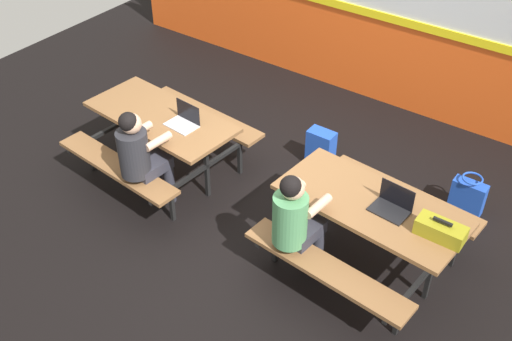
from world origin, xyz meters
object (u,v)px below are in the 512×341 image
(laptop_silver, at_px, (184,121))
(backpack_dark, at_px, (321,148))
(picnic_table_left, at_px, (162,128))
(toolbox_grey, at_px, (441,230))
(student_further, at_px, (295,219))
(tote_bag_bright, at_px, (468,196))
(student_nearer, at_px, (140,153))
(laptop_dark, at_px, (392,205))
(picnic_table_right, at_px, (369,217))

(laptop_silver, height_order, backpack_dark, laptop_silver)
(picnic_table_left, relative_size, toolbox_grey, 4.28)
(picnic_table_left, height_order, student_further, student_further)
(picnic_table_left, bearing_deg, student_further, -13.79)
(picnic_table_left, xyz_separation_m, student_further, (2.00, -0.49, 0.13))
(student_further, distance_m, tote_bag_bright, 2.10)
(student_further, distance_m, toolbox_grey, 1.19)
(picnic_table_left, height_order, tote_bag_bright, picnic_table_left)
(picnic_table_left, distance_m, student_further, 2.06)
(picnic_table_left, distance_m, student_nearer, 0.65)
(picnic_table_left, height_order, laptop_dark, laptop_dark)
(student_nearer, height_order, laptop_dark, student_nearer)
(laptop_dark, height_order, backpack_dark, laptop_dark)
(laptop_dark, bearing_deg, laptop_silver, -178.94)
(picnic_table_right, relative_size, toolbox_grey, 4.28)
(picnic_table_left, height_order, picnic_table_right, same)
(picnic_table_right, distance_m, laptop_silver, 2.14)
(picnic_table_right, xyz_separation_m, laptop_dark, (0.18, 0.02, 0.21))
(laptop_silver, distance_m, toolbox_grey, 2.77)
(picnic_table_left, distance_m, laptop_dark, 2.63)
(picnic_table_left, bearing_deg, backpack_dark, 40.08)
(student_nearer, xyz_separation_m, tote_bag_bright, (2.68, 1.89, -0.51))
(picnic_table_right, bearing_deg, student_further, -130.36)
(laptop_silver, relative_size, tote_bag_bright, 0.78)
(laptop_silver, bearing_deg, student_further, -16.62)
(toolbox_grey, xyz_separation_m, tote_bag_bright, (-0.14, 1.33, -0.62))
(picnic_table_right, bearing_deg, backpack_dark, 135.92)
(student_nearer, relative_size, student_further, 1.00)
(student_nearer, height_order, laptop_silver, student_nearer)
(tote_bag_bright, bearing_deg, picnic_table_left, -156.11)
(student_nearer, distance_m, laptop_silver, 0.60)
(picnic_table_left, xyz_separation_m, laptop_dark, (2.62, 0.05, 0.21))
(picnic_table_right, distance_m, laptop_dark, 0.28)
(student_further, height_order, toolbox_grey, student_further)
(picnic_table_right, height_order, student_further, student_further)
(laptop_dark, relative_size, toolbox_grey, 0.84)
(tote_bag_bright, bearing_deg, laptop_dark, -104.62)
(laptop_dark, bearing_deg, toolbox_grey, -9.29)
(picnic_table_left, height_order, laptop_silver, laptop_silver)
(student_nearer, relative_size, toolbox_grey, 3.02)
(laptop_silver, bearing_deg, picnic_table_left, -177.96)
(picnic_table_left, distance_m, laptop_silver, 0.38)
(picnic_table_right, xyz_separation_m, tote_bag_bright, (0.50, 1.27, -0.38))
(laptop_dark, bearing_deg, picnic_table_right, -172.63)
(toolbox_grey, bearing_deg, laptop_silver, 179.31)
(student_nearer, xyz_separation_m, backpack_dark, (1.05, 1.70, -0.49))
(picnic_table_right, distance_m, tote_bag_bright, 1.42)
(student_nearer, bearing_deg, laptop_dark, 15.11)
(toolbox_grey, height_order, tote_bag_bright, toolbox_grey)
(student_further, bearing_deg, laptop_dark, 41.27)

